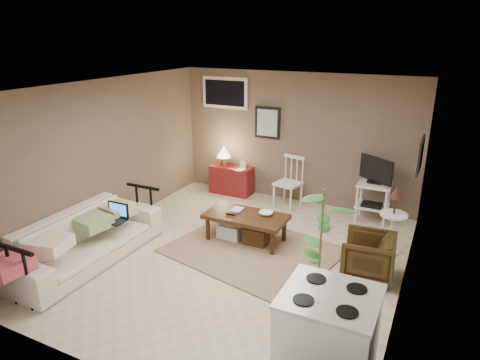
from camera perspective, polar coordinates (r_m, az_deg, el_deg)
The scene contains 20 objects.
floor at distance 6.24m, azimuth -0.80°, elevation -10.13°, with size 5.00×5.00×0.00m, color #C1B293.
art_back at distance 8.09m, azimuth 3.69°, elevation 7.64°, with size 0.50×0.03×0.60m, color black.
art_right at distance 6.10m, azimuth 22.94°, elevation 3.05°, with size 0.03×0.60×0.45m, color black.
window at distance 8.39m, azimuth -2.03°, elevation 11.54°, with size 0.96×0.03×0.60m, color silver.
rug at distance 6.38m, azimuth 1.71°, elevation -9.34°, with size 2.28×1.82×0.02m, color #8F6D53.
coffee_table at distance 6.55m, azimuth 0.72°, elevation -6.09°, with size 1.24×0.64×0.47m.
sofa at distance 6.31m, azimuth -20.05°, elevation -6.44°, with size 2.32×0.68×0.91m, color beige.
sofa_pillows at distance 6.07m, azimuth -21.59°, elevation -6.58°, with size 0.45×2.21×0.16m, color beige, non-canonical shape.
sofa_end_rails at distance 6.25m, azimuth -19.12°, elevation -7.24°, with size 0.62×2.32×0.78m, color black, non-canonical shape.
laptop at distance 6.36m, azimuth -16.23°, elevation -4.48°, with size 0.36×0.26×0.24m.
red_console at distance 8.48m, azimuth -1.25°, elevation 0.39°, with size 0.84×0.37×0.96m.
spindle_chair at distance 7.84m, azimuth 6.48°, elevation -0.48°, with size 0.50×0.50×0.94m.
tv_stand at distance 7.46m, azimuth 17.43°, elevation -1.04°, with size 0.58×0.43×1.12m.
side_table at distance 6.45m, azimuth 19.85°, elevation -4.10°, with size 0.38×0.38×1.02m.
armchair at distance 5.86m, azimuth 16.73°, elevation -9.46°, with size 0.64×0.60×0.65m, color #2F200D.
potted_plant at distance 4.54m, azimuth 10.58°, elevation -10.00°, with size 0.41×0.41×1.63m.
stove at distance 3.99m, azimuth 11.48°, elevation -20.80°, with size 0.79×0.73×1.03m.
bowl at distance 6.44m, azimuth 3.49°, elevation -3.81°, with size 0.21×0.05×0.21m, color #3B2310.
book_table at distance 6.63m, azimuth -1.04°, elevation -3.02°, with size 0.16×0.02×0.22m, color #3B2310.
book_console at distance 8.18m, azimuth -0.35°, elevation 2.06°, with size 0.15×0.02×0.20m, color #3B2310.
Camera 1 is at (2.49, -4.85, 3.04)m, focal length 32.00 mm.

